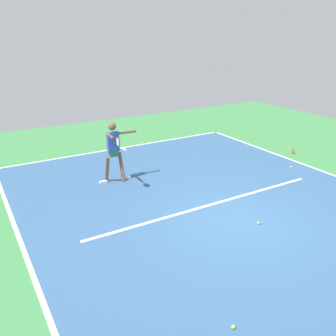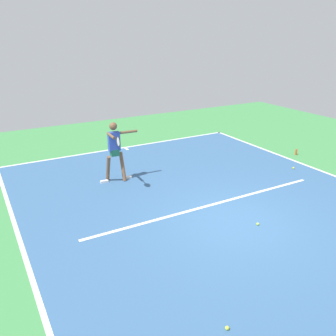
{
  "view_description": "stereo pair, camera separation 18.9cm",
  "coord_description": "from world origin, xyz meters",
  "px_view_note": "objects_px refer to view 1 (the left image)",
  "views": [
    {
      "loc": [
        5.32,
        5.78,
        4.3
      ],
      "look_at": [
        0.77,
        -1.9,
        0.9
      ],
      "focal_mm": 38.21,
      "sensor_mm": 36.0,
      "label": 1
    },
    {
      "loc": [
        5.15,
        5.88,
        4.3
      ],
      "look_at": [
        0.77,
        -1.9,
        0.9
      ],
      "focal_mm": 38.21,
      "sensor_mm": 36.0,
      "label": 2
    }
  ],
  "objects_px": {
    "tennis_ball_far_corner": "(233,327)",
    "tennis_ball_near_player": "(259,223)",
    "tennis_player": "(114,148)",
    "water_bottle": "(293,151)",
    "tennis_ball_near_service_line": "(291,167)"
  },
  "relations": [
    {
      "from": "tennis_player",
      "to": "water_bottle",
      "type": "distance_m",
      "value": 6.92
    },
    {
      "from": "tennis_ball_near_service_line",
      "to": "water_bottle",
      "type": "distance_m",
      "value": 1.59
    },
    {
      "from": "tennis_ball_near_service_line",
      "to": "water_bottle",
      "type": "relative_size",
      "value": 0.3
    },
    {
      "from": "tennis_player",
      "to": "tennis_ball_far_corner",
      "type": "bearing_deg",
      "value": 86.52
    },
    {
      "from": "water_bottle",
      "to": "tennis_player",
      "type": "bearing_deg",
      "value": -7.91
    },
    {
      "from": "tennis_ball_far_corner",
      "to": "tennis_ball_near_player",
      "type": "relative_size",
      "value": 1.0
    },
    {
      "from": "tennis_ball_near_player",
      "to": "tennis_ball_near_service_line",
      "type": "bearing_deg",
      "value": -148.38
    },
    {
      "from": "tennis_ball_near_service_line",
      "to": "water_bottle",
      "type": "bearing_deg",
      "value": -140.71
    },
    {
      "from": "tennis_ball_far_corner",
      "to": "tennis_ball_near_player",
      "type": "xyz_separation_m",
      "value": [
        -2.63,
        -2.18,
        0.0
      ]
    },
    {
      "from": "tennis_player",
      "to": "tennis_ball_far_corner",
      "type": "xyz_separation_m",
      "value": [
        0.72,
        6.38,
        -1.04
      ]
    },
    {
      "from": "tennis_player",
      "to": "tennis_ball_near_player",
      "type": "xyz_separation_m",
      "value": [
        -1.91,
        4.2,
        -1.04
      ]
    },
    {
      "from": "tennis_ball_near_service_line",
      "to": "tennis_player",
      "type": "bearing_deg",
      "value": -19.29
    },
    {
      "from": "tennis_ball_far_corner",
      "to": "water_bottle",
      "type": "bearing_deg",
      "value": -144.1
    },
    {
      "from": "tennis_player",
      "to": "water_bottle",
      "type": "bearing_deg",
      "value": 175.05
    },
    {
      "from": "tennis_ball_far_corner",
      "to": "water_bottle",
      "type": "xyz_separation_m",
      "value": [
        -7.51,
        -5.44,
        0.08
      ]
    }
  ]
}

